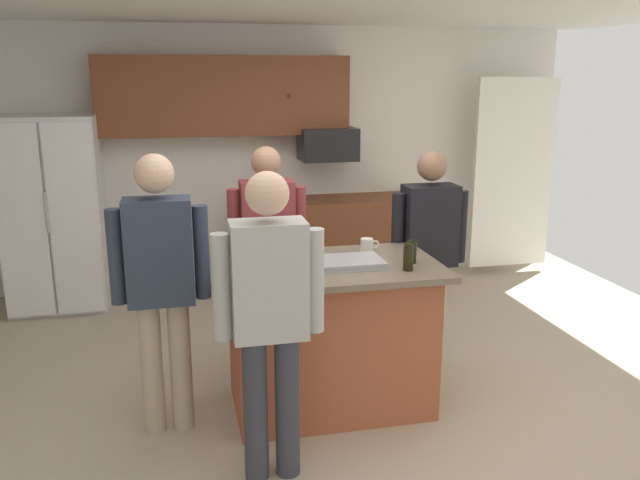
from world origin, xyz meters
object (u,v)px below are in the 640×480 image
Objects in this scene: person_guest_by_door at (161,277)px; glass_short_whisky at (265,261)px; person_elder_center at (268,242)px; glass_dark_ale at (248,267)px; person_host_foreground at (429,246)px; glass_pilsner at (412,252)px; person_guest_right at (269,309)px; microwave_over_range at (328,144)px; refrigerator at (55,213)px; mug_ceramic_white at (300,257)px; tumbler_amber at (408,257)px; serving_tray at (347,262)px; kitchen_island at (330,335)px; mug_blue_stoneware at (367,245)px; glass_stout_tall at (263,250)px.

glass_short_whisky is at bearing -7.09° from person_guest_by_door.
person_elder_center is 0.95m from glass_dark_ale.
glass_pilsner is at bearing 29.30° from person_host_foreground.
person_guest_by_door is 1.02× the size of person_guest_right.
microwave_over_range is 3.84× the size of glass_pilsner.
microwave_over_range reaches higher than glass_short_whisky.
person_elder_center is 11.21× the size of glass_pilsner.
refrigerator reaches higher than mug_ceramic_white.
person_elder_center reaches higher than tumbler_amber.
serving_tray is (0.28, -0.10, -0.03)m from mug_ceramic_white.
refrigerator reaches higher than kitchen_island.
mug_blue_stoneware is 0.84× the size of glass_stout_tall.
glass_short_whisky is (-0.14, -0.86, 0.11)m from person_elder_center.
glass_short_whisky is 0.93m from glass_pilsner.
person_elder_center is at bearing 139.07° from mug_blue_stoneware.
mug_ceramic_white is at bearing 169.20° from glass_pilsner.
serving_tray is at bearing -127.79° from mug_blue_stoneware.
microwave_over_range is 2.78m from kitchen_island.
kitchen_island is 10.70× the size of mug_blue_stoneware.
glass_stout_tall is 0.54m from serving_tray.
kitchen_island is 8.23× the size of tumbler_amber.
tumbler_amber is (-0.08, -0.15, 0.01)m from glass_pilsner.
refrigerator reaches higher than person_guest_right.
kitchen_island is 8.65× the size of glass_short_whisky.
person_guest_by_door is 1.47m from tumbler_amber.
person_host_foreground reaches higher than glass_pilsner.
mug_ceramic_white reaches higher than serving_tray.
kitchen_island is at bearing 152.58° from tumbler_amber.
microwave_over_range is at bearing 88.32° from glass_pilsner.
microwave_over_range is at bearing 83.20° from mug_blue_stoneware.
person_guest_right is 1.22m from mug_blue_stoneware.
person_host_foreground is 0.59m from mug_blue_stoneware.
person_guest_right is 1.17m from glass_pilsner.
person_host_foreground is 1.52m from glass_dark_ale.
person_guest_by_door reaches higher than glass_dark_ale.
glass_stout_tall is at bearing -112.54° from microwave_over_range.
tumbler_amber is (1.46, -0.15, 0.07)m from person_guest_by_door.
refrigerator reaches higher than glass_dark_ale.
glass_stout_tall is (-0.40, 0.16, 0.55)m from kitchen_island.
person_guest_by_door is at bearing 169.83° from glass_dark_ale.
glass_dark_ale is at bearing 40.50° from person_guest_right.
refrigerator is 3.55m from glass_pilsner.
microwave_over_range is 3.44m from person_guest_right.
kitchen_island is 10.61× the size of glass_dark_ale.
person_guest_right reaches higher than person_host_foreground.
kitchen_island is (-0.58, -2.54, -0.96)m from microwave_over_range.
mug_blue_stoneware is (-0.53, -0.23, 0.09)m from person_host_foreground.
glass_stout_tall is at bearing -31.94° from person_elder_center.
mug_ceramic_white reaches higher than kitchen_island.
microwave_over_range is 2.65m from glass_pilsner.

